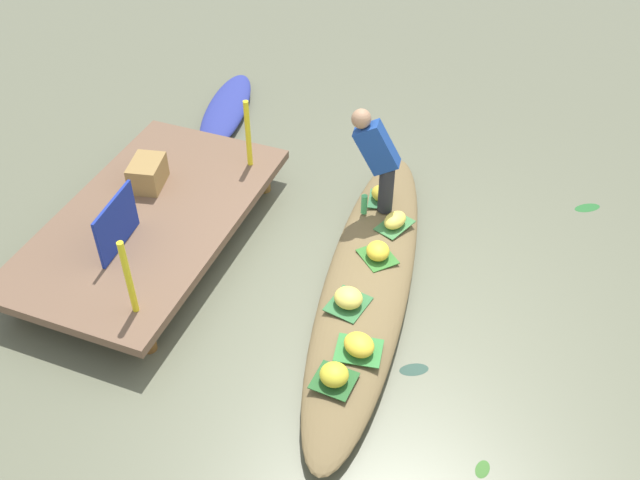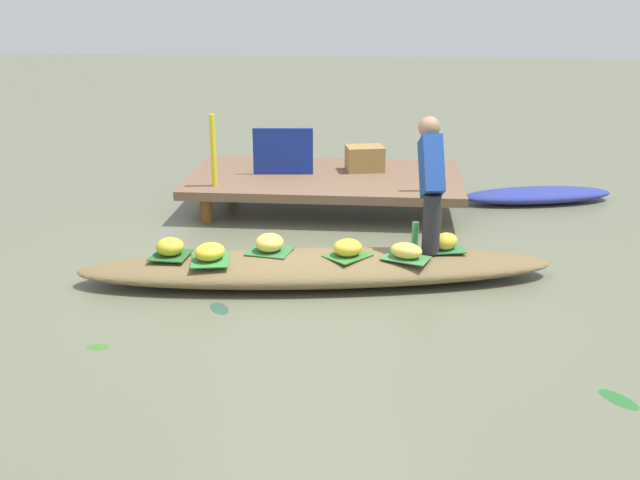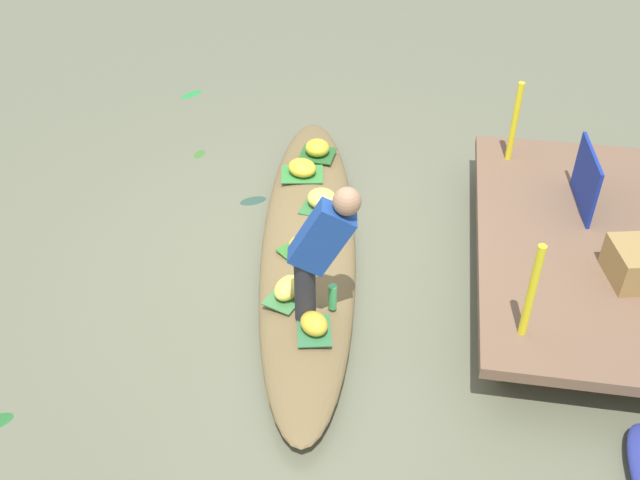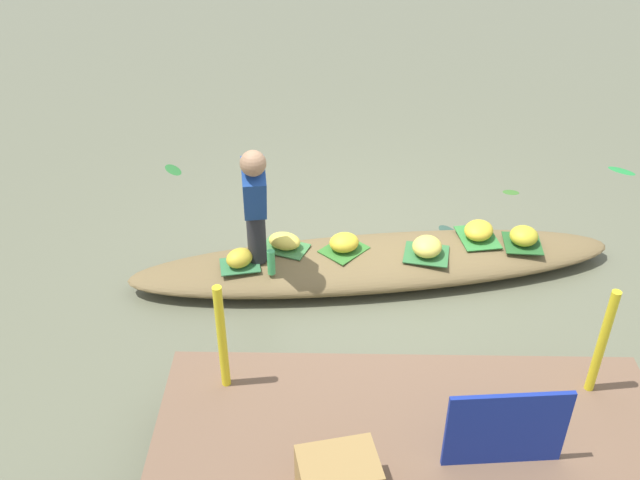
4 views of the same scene
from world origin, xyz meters
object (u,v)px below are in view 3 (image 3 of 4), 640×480
Objects in this scene: vendor_boat at (309,245)px; produce_crate at (632,264)px; banana_bunch_2 at (314,324)px; banana_bunch_3 at (322,198)px; market_banner at (586,180)px; banana_bunch_0 at (288,288)px; water_bottle at (333,297)px; banana_bunch_4 at (317,148)px; banana_bunch_5 at (302,246)px; vendor_person at (321,248)px; banana_bunch_1 at (302,168)px.

vendor_boat is 2.68m from produce_crate.
banana_bunch_2 is 0.87× the size of banana_bunch_3.
banana_bunch_0 is at bearing -63.87° from market_banner.
banana_bunch_2 is 2.79m from market_banner.
water_bottle is at bearing -57.83° from market_banner.
banana_bunch_5 is at bearing 4.58° from banana_bunch_4.
vendor_person is at bearing -74.21° from produce_crate.
water_bottle is at bearing 146.71° from vendor_person.
market_banner is (-0.90, 2.37, 0.34)m from banana_bunch_5.
water_bottle is at bearing 76.64° from banana_bunch_0.
vendor_boat is at bearing 178.32° from banana_bunch_5.
banana_bunch_2 is 0.95× the size of banana_bunch_4.
water_bottle is (1.33, 0.29, 0.03)m from banana_bunch_3.
vendor_person reaches higher than banana_bunch_1.
water_bottle is at bearing 12.67° from vendor_boat.
banana_bunch_0 is 0.40× the size of market_banner.
banana_bunch_1 is at bearing -173.58° from banana_bunch_0.
vendor_boat is 0.35m from banana_bunch_5.
market_banner is (-0.18, 2.31, 0.33)m from banana_bunch_3.
banana_bunch_3 is at bearing -90.18° from market_banner.
banana_bunch_1 is 1.28× the size of water_bottle.
banana_bunch_2 reaches higher than vendor_boat.
water_bottle is at bearing 29.77° from banana_bunch_5.
banana_bunch_5 is at bearing -10.06° from vendor_boat.
banana_bunch_5 reaches higher than banana_bunch_0.
vendor_boat is 6.09× the size of market_banner.
banana_bunch_2 is 2.53m from produce_crate.
banana_bunch_4 is 0.21× the size of vendor_person.
banana_bunch_2 is 1.62m from banana_bunch_3.
vendor_person reaches higher than market_banner.
produce_crate is at bearing 10.58° from market_banner.
banana_bunch_2 is 0.34× the size of market_banner.
water_bottle is 0.52× the size of produce_crate.
banana_bunch_1 is 1.06× the size of banana_bunch_3.
banana_bunch_3 is at bearing 165.34° from vendor_boat.
market_banner is (-1.79, 2.12, 0.34)m from banana_bunch_2.
vendor_person is (0.73, 0.27, 0.60)m from banana_bunch_5.
produce_crate reaches higher than banana_bunch_0.
banana_bunch_4 is at bearing -170.19° from vendor_person.
banana_bunch_3 reaches higher than banana_bunch_0.
market_banner is 1.00m from produce_crate.
banana_bunch_5 is at bearing -159.39° from vendor_person.
vendor_boat is 1.21m from banana_bunch_2.
vendor_boat is at bearing 177.95° from banana_bunch_0.
banana_bunch_4 is (-2.12, -0.11, 0.01)m from banana_bunch_0.
water_bottle is (0.09, 0.37, 0.04)m from banana_bunch_0.
banana_bunch_1 is 1.16× the size of banana_bunch_4.
vendor_person is (2.32, 0.40, 0.60)m from banana_bunch_4.
banana_bunch_5 is 0.98m from vendor_person.
banana_bunch_2 is at bearing -7.96° from vendor_person.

